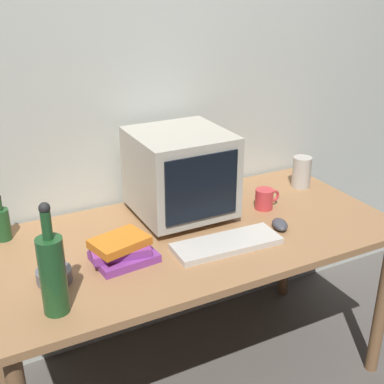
{
  "coord_description": "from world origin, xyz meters",
  "views": [
    {
      "loc": [
        -0.83,
        -1.61,
        1.72
      ],
      "look_at": [
        0.0,
        0.0,
        0.92
      ],
      "focal_mm": 47.88,
      "sensor_mm": 36.0,
      "label": 1
    }
  ],
  "objects_px": {
    "bottle_tall": "(53,272)",
    "metal_canister": "(302,172)",
    "crt_monitor": "(180,173)",
    "keyboard": "(227,244)",
    "computer_mouse": "(280,224)",
    "book_stack": "(122,250)",
    "mug": "(265,199)",
    "cd_spindle": "(54,275)",
    "bottle_short": "(2,223)"
  },
  "relations": [
    {
      "from": "keyboard",
      "to": "bottle_short",
      "type": "bearing_deg",
      "value": 151.38
    },
    {
      "from": "crt_monitor",
      "to": "book_stack",
      "type": "xyz_separation_m",
      "value": [
        -0.36,
        -0.24,
        -0.15
      ]
    },
    {
      "from": "keyboard",
      "to": "bottle_short",
      "type": "relative_size",
      "value": 2.18
    },
    {
      "from": "bottle_tall",
      "to": "computer_mouse",
      "type": "bearing_deg",
      "value": 7.89
    },
    {
      "from": "computer_mouse",
      "to": "bottle_short",
      "type": "height_order",
      "value": "bottle_short"
    },
    {
      "from": "bottle_tall",
      "to": "metal_canister",
      "type": "relative_size",
      "value": 2.47
    },
    {
      "from": "bottle_tall",
      "to": "bottle_short",
      "type": "distance_m",
      "value": 0.56
    },
    {
      "from": "keyboard",
      "to": "bottle_short",
      "type": "distance_m",
      "value": 0.87
    },
    {
      "from": "bottle_tall",
      "to": "book_stack",
      "type": "xyz_separation_m",
      "value": [
        0.28,
        0.19,
        -0.1
      ]
    },
    {
      "from": "computer_mouse",
      "to": "bottle_short",
      "type": "xyz_separation_m",
      "value": [
        -1.02,
        0.42,
        0.05
      ]
    },
    {
      "from": "metal_canister",
      "to": "cd_spindle",
      "type": "bearing_deg",
      "value": -167.71
    },
    {
      "from": "computer_mouse",
      "to": "bottle_tall",
      "type": "xyz_separation_m",
      "value": [
        -0.94,
        -0.13,
        0.12
      ]
    },
    {
      "from": "keyboard",
      "to": "cd_spindle",
      "type": "distance_m",
      "value": 0.65
    },
    {
      "from": "crt_monitor",
      "to": "mug",
      "type": "relative_size",
      "value": 3.24
    },
    {
      "from": "keyboard",
      "to": "book_stack",
      "type": "height_order",
      "value": "book_stack"
    },
    {
      "from": "bottle_short",
      "to": "cd_spindle",
      "type": "relative_size",
      "value": 1.6
    },
    {
      "from": "crt_monitor",
      "to": "keyboard",
      "type": "relative_size",
      "value": 0.93
    },
    {
      "from": "crt_monitor",
      "to": "metal_canister",
      "type": "relative_size",
      "value": 2.6
    },
    {
      "from": "computer_mouse",
      "to": "mug",
      "type": "bearing_deg",
      "value": 95.1
    },
    {
      "from": "cd_spindle",
      "to": "computer_mouse",
      "type": "bearing_deg",
      "value": -2.41
    },
    {
      "from": "bottle_tall",
      "to": "bottle_short",
      "type": "height_order",
      "value": "bottle_tall"
    },
    {
      "from": "bottle_tall",
      "to": "metal_canister",
      "type": "height_order",
      "value": "bottle_tall"
    },
    {
      "from": "computer_mouse",
      "to": "bottle_tall",
      "type": "distance_m",
      "value": 0.96
    },
    {
      "from": "computer_mouse",
      "to": "mug",
      "type": "relative_size",
      "value": 0.83
    },
    {
      "from": "mug",
      "to": "cd_spindle",
      "type": "relative_size",
      "value": 1.0
    },
    {
      "from": "keyboard",
      "to": "mug",
      "type": "height_order",
      "value": "mug"
    },
    {
      "from": "computer_mouse",
      "to": "cd_spindle",
      "type": "relative_size",
      "value": 0.83
    },
    {
      "from": "keyboard",
      "to": "cd_spindle",
      "type": "height_order",
      "value": "cd_spindle"
    },
    {
      "from": "crt_monitor",
      "to": "computer_mouse",
      "type": "xyz_separation_m",
      "value": [
        0.3,
        -0.3,
        -0.17
      ]
    },
    {
      "from": "book_stack",
      "to": "mug",
      "type": "distance_m",
      "value": 0.73
    },
    {
      "from": "computer_mouse",
      "to": "metal_canister",
      "type": "relative_size",
      "value": 0.67
    },
    {
      "from": "metal_canister",
      "to": "bottle_tall",
      "type": "bearing_deg",
      "value": -161.09
    },
    {
      "from": "cd_spindle",
      "to": "keyboard",
      "type": "bearing_deg",
      "value": -5.87
    },
    {
      "from": "mug",
      "to": "cd_spindle",
      "type": "height_order",
      "value": "mug"
    },
    {
      "from": "keyboard",
      "to": "computer_mouse",
      "type": "bearing_deg",
      "value": 8.46
    },
    {
      "from": "bottle_tall",
      "to": "cd_spindle",
      "type": "height_order",
      "value": "bottle_tall"
    },
    {
      "from": "bottle_tall",
      "to": "mug",
      "type": "xyz_separation_m",
      "value": [
        1.0,
        0.32,
        -0.1
      ]
    },
    {
      "from": "bottle_short",
      "to": "book_stack",
      "type": "xyz_separation_m",
      "value": [
        0.36,
        -0.37,
        -0.03
      ]
    },
    {
      "from": "crt_monitor",
      "to": "cd_spindle",
      "type": "height_order",
      "value": "crt_monitor"
    },
    {
      "from": "cd_spindle",
      "to": "metal_canister",
      "type": "relative_size",
      "value": 0.8
    },
    {
      "from": "book_stack",
      "to": "computer_mouse",
      "type": "bearing_deg",
      "value": -5.06
    },
    {
      "from": "cd_spindle",
      "to": "metal_canister",
      "type": "height_order",
      "value": "metal_canister"
    },
    {
      "from": "computer_mouse",
      "to": "cd_spindle",
      "type": "bearing_deg",
      "value": -161.12
    },
    {
      "from": "crt_monitor",
      "to": "bottle_tall",
      "type": "relative_size",
      "value": 1.05
    },
    {
      "from": "bottle_tall",
      "to": "bottle_short",
      "type": "xyz_separation_m",
      "value": [
        -0.07,
        0.56,
        -0.07
      ]
    },
    {
      "from": "keyboard",
      "to": "metal_canister",
      "type": "distance_m",
      "value": 0.71
    },
    {
      "from": "keyboard",
      "to": "mug",
      "type": "bearing_deg",
      "value": 36.41
    },
    {
      "from": "crt_monitor",
      "to": "bottle_tall",
      "type": "xyz_separation_m",
      "value": [
        -0.64,
        -0.43,
        -0.05
      ]
    },
    {
      "from": "crt_monitor",
      "to": "cd_spindle",
      "type": "relative_size",
      "value": 3.24
    },
    {
      "from": "crt_monitor",
      "to": "mug",
      "type": "xyz_separation_m",
      "value": [
        0.36,
        -0.11,
        -0.15
      ]
    }
  ]
}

